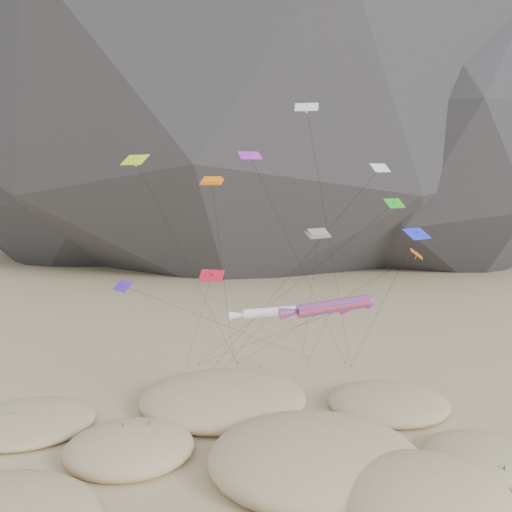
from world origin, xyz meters
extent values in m
plane|color=#CCB789|center=(0.00, 0.00, 0.00)|extent=(500.00, 500.00, 0.00)
ellipsoid|color=black|center=(8.00, 115.00, 60.00)|extent=(191.54, 147.29, 156.00)
ellipsoid|color=#2B2B30|center=(-37.00, 123.00, 44.00)|extent=(136.20, 127.83, 116.00)
ellipsoid|color=black|center=(56.00, 110.00, 38.00)|extent=(130.55, 126.41, 100.00)
ellipsoid|color=#CCB789|center=(10.52, -2.68, 0.93)|extent=(12.17, 10.34, 4.12)
ellipsoid|color=#CCB789|center=(-10.80, 5.49, 0.64)|extent=(10.59, 9.00, 2.86)
ellipsoid|color=#CCB789|center=(3.97, 2.73, 0.91)|extent=(16.73, 14.22, 4.05)
ellipsoid|color=#CCB789|center=(17.46, 2.82, 0.49)|extent=(9.45, 8.03, 2.17)
ellipsoid|color=#CCB789|center=(-3.23, 14.35, 0.70)|extent=(16.66, 14.16, 3.10)
ellipsoid|color=#CCB789|center=(13.09, 12.79, 0.52)|extent=(11.96, 10.16, 2.33)
ellipsoid|color=#CCB789|center=(-21.02, 10.90, 0.43)|extent=(12.03, 10.23, 1.92)
ellipsoid|color=black|center=(10.04, -3.98, 1.00)|extent=(3.05, 2.61, 0.92)
ellipsoid|color=black|center=(-10.61, 7.00, 0.80)|extent=(2.46, 2.11, 0.74)
ellipsoid|color=black|center=(-9.97, 7.10, 0.70)|extent=(2.08, 1.78, 0.62)
ellipsoid|color=black|center=(4.10, 3.30, 1.10)|extent=(3.17, 2.72, 0.95)
ellipsoid|color=black|center=(5.62, 7.02, 1.00)|extent=(3.07, 2.63, 0.92)
ellipsoid|color=black|center=(0.43, 0.53, 0.90)|extent=(2.56, 2.19, 0.77)
ellipsoid|color=black|center=(18.25, 0.78, 0.60)|extent=(2.19, 1.87, 0.66)
ellipsoid|color=black|center=(-1.80, 16.78, 1.00)|extent=(2.68, 2.29, 0.80)
ellipsoid|color=black|center=(-0.79, 13.82, 0.90)|extent=(2.54, 2.17, 0.76)
ellipsoid|color=black|center=(14.43, 12.79, 0.70)|extent=(2.52, 2.15, 0.75)
ellipsoid|color=black|center=(11.08, 12.91, 0.60)|extent=(2.32, 1.99, 0.70)
ellipsoid|color=black|center=(-22.86, 11.44, 0.50)|extent=(2.09, 1.79, 0.63)
ellipsoid|color=black|center=(-19.09, 10.56, 0.40)|extent=(2.13, 1.82, 0.64)
cylinder|color=#3F2D1E|center=(-5.54, 20.62, 0.15)|extent=(0.08, 0.08, 0.30)
cylinder|color=#3F2D1E|center=(-1.58, 25.43, 0.15)|extent=(0.08, 0.08, 0.30)
cylinder|color=#3F2D1E|center=(1.08, 23.98, 0.15)|extent=(0.08, 0.08, 0.30)
cylinder|color=#3F2D1E|center=(7.30, 27.01, 0.15)|extent=(0.08, 0.08, 0.30)
cylinder|color=#3F2D1E|center=(11.62, 24.73, 0.15)|extent=(0.08, 0.08, 0.30)
cylinder|color=#3F2D1E|center=(-6.26, 25.78, 0.15)|extent=(0.08, 0.08, 0.30)
cylinder|color=#3F2D1E|center=(12.01, 23.47, 0.15)|extent=(0.08, 0.08, 0.30)
cylinder|color=#3F2D1E|center=(-7.75, 25.78, 0.15)|extent=(0.08, 0.08, 0.30)
cylinder|color=#F33C19|center=(6.04, 6.83, 11.96)|extent=(6.25, 1.95, 1.74)
sphere|color=#F33C19|center=(9.05, 7.25, 12.20)|extent=(1.17, 1.17, 1.17)
cone|color=#F33C19|center=(2.73, 6.37, 11.66)|extent=(2.64, 1.34, 1.25)
cylinder|color=black|center=(5.95, 14.21, 5.98)|extent=(0.20, 14.77, 11.98)
cylinder|color=white|center=(1.28, 9.43, 10.84)|extent=(5.18, 0.91, 1.18)
sphere|color=white|center=(3.84, 9.38, 11.05)|extent=(0.86, 0.86, 0.86)
cone|color=white|center=(-1.54, 9.48, 10.58)|extent=(2.11, 0.78, 0.88)
cylinder|color=black|center=(-1.06, 16.58, 5.42)|extent=(4.70, 14.32, 10.86)
cube|color=orange|center=(-4.12, 15.57, 22.15)|extent=(2.39, 1.74, 0.67)
cube|color=orange|center=(-4.12, 15.57, 22.32)|extent=(2.01, 1.42, 0.65)
cylinder|color=black|center=(-3.06, 20.81, 11.07)|extent=(2.15, 10.50, 22.16)
cube|color=orange|center=(5.16, 9.41, 17.66)|extent=(2.42, 1.88, 0.63)
cube|color=orange|center=(5.16, 9.41, 17.86)|extent=(2.03, 1.55, 0.62)
cylinder|color=black|center=(5.81, 17.68, 8.83)|extent=(1.33, 16.56, 17.68)
cube|color=green|center=(13.80, 15.51, 20.03)|extent=(2.36, 1.91, 0.92)
cube|color=green|center=(13.80, 15.51, 19.88)|extent=(0.37, 0.40, 0.71)
cylinder|color=black|center=(3.77, 20.64, 10.04)|extent=(20.09, 10.30, 20.00)
cube|color=red|center=(-4.12, 11.90, 13.68)|extent=(2.42, 1.64, 0.91)
cube|color=red|center=(-4.12, 11.90, 13.53)|extent=(0.33, 0.35, 0.75)
cylinder|color=black|center=(-5.93, 18.84, 6.87)|extent=(3.66, 13.90, 13.65)
cube|color=#C9124F|center=(7.33, 9.06, 11.06)|extent=(1.55, 1.63, 0.51)
cube|color=#C9124F|center=(7.33, 9.06, 10.91)|extent=(0.22, 0.22, 0.51)
cylinder|color=black|center=(0.54, 17.42, 5.55)|extent=(13.62, 16.74, 11.03)
cube|color=silver|center=(11.36, 12.61, 23.40)|extent=(2.07, 1.62, 0.80)
cube|color=silver|center=(11.36, 12.61, 23.25)|extent=(0.32, 0.35, 0.62)
cylinder|color=black|center=(2.91, 16.62, 11.72)|extent=(16.93, 8.04, 23.36)
cube|color=#B621C5|center=(-0.73, 9.05, 24.31)|extent=(2.08, 1.52, 0.70)
cube|color=#B621C5|center=(-0.73, 9.05, 24.16)|extent=(0.28, 0.26, 0.64)
cylinder|color=black|center=(5.44, 16.89, 12.18)|extent=(12.38, 15.70, 24.27)
cube|color=#431FBA|center=(-11.43, 8.53, 13.52)|extent=(1.92, 1.97, 0.85)
cube|color=#431FBA|center=(-11.43, 8.53, 13.37)|extent=(0.38, 0.37, 0.62)
cylinder|color=black|center=(-2.06, 17.77, 6.79)|extent=(18.76, 18.50, 13.49)
cube|color=#1B2BE7|center=(12.95, 7.14, 17.91)|extent=(2.69, 2.37, 0.84)
cube|color=#1B2BE7|center=(12.95, 7.14, 17.76)|extent=(0.36, 0.34, 0.82)
cylinder|color=black|center=(12.48, 15.30, 8.98)|extent=(0.96, 16.35, 17.88)
cube|color=orange|center=(13.88, 9.40, 15.90)|extent=(1.59, 2.19, 0.76)
cube|color=orange|center=(13.88, 9.40, 15.75)|extent=(0.29, 0.30, 0.67)
cylinder|color=black|center=(6.15, 17.42, 7.98)|extent=(15.48, 16.06, 15.87)
cube|color=#D5E518|center=(-10.67, 11.88, 24.04)|extent=(2.69, 2.38, 0.93)
cube|color=#D5E518|center=(-10.67, 11.88, 23.89)|extent=(0.40, 0.39, 0.82)
cylinder|color=black|center=(-6.13, 18.65, 12.04)|extent=(9.13, 13.59, 24.00)
cube|color=white|center=(4.41, 12.13, 28.66)|extent=(2.23, 1.44, 0.82)
cube|color=white|center=(4.41, 12.13, 28.51)|extent=(0.30, 0.31, 0.70)
cylinder|color=black|center=(8.21, 17.80, 14.35)|extent=(7.64, 11.37, 28.62)
camera|label=1|loc=(-2.62, -32.91, 22.32)|focal=35.00mm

